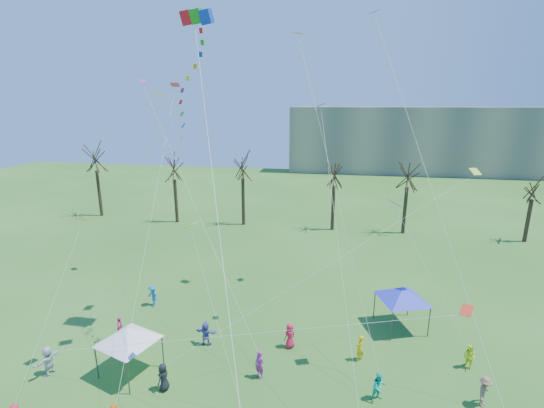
% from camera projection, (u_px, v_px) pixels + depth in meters
% --- Properties ---
extents(distant_building, '(60.00, 14.00, 15.00)m').
position_uv_depth(distant_building, '(420.00, 140.00, 88.92)').
color(distant_building, gray).
rests_on(distant_building, ground).
extents(bare_tree_row, '(70.86, 9.06, 10.32)m').
position_uv_depth(bare_tree_row, '(308.00, 176.00, 48.21)').
color(bare_tree_row, black).
rests_on(bare_tree_row, ground).
extents(big_box_kite, '(4.54, 8.59, 24.73)m').
position_uv_depth(big_box_kite, '(191.00, 99.00, 22.17)').
color(big_box_kite, red).
rests_on(big_box_kite, ground).
extents(canopy_tent_white, '(3.85, 3.85, 3.05)m').
position_uv_depth(canopy_tent_white, '(128.00, 335.00, 22.22)').
color(canopy_tent_white, '#3F3F44').
rests_on(canopy_tent_white, ground).
extents(canopy_tent_blue, '(4.01, 4.01, 3.19)m').
position_uv_depth(canopy_tent_blue, '(403.00, 293.00, 26.81)').
color(canopy_tent_blue, '#3F3F44').
rests_on(canopy_tent_blue, ground).
extents(festival_crowd, '(25.78, 13.71, 1.86)m').
position_uv_depth(festival_crowd, '(246.00, 370.00, 21.78)').
color(festival_crowd, red).
rests_on(festival_crowd, ground).
extents(small_kites_aloft, '(26.38, 17.44, 33.85)m').
position_uv_depth(small_kites_aloft, '(276.00, 145.00, 23.72)').
color(small_kites_aloft, orange).
rests_on(small_kites_aloft, ground).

